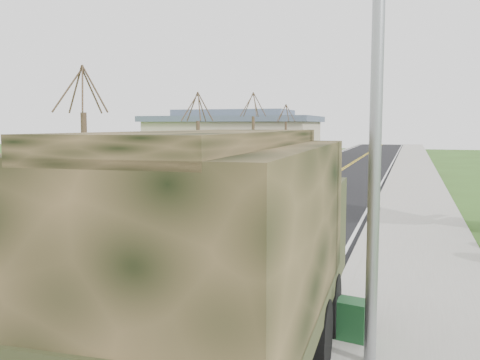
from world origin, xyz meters
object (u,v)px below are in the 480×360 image
at_px(suv_champagne, 288,176).
at_px(utility_box_far, 352,319).
at_px(sedan_silver, 306,172).
at_px(military_truck, 231,245).

height_order(suv_champagne, utility_box_far, suv_champagne).
xyz_separation_m(suv_champagne, sedan_silver, (0.51, 2.81, -0.04)).
distance_m(military_truck, suv_champagne, 24.08).
distance_m(military_truck, utility_box_far, 3.06).
height_order(military_truck, sedan_silver, military_truck).
relative_size(military_truck, utility_box_far, 11.26).
height_order(military_truck, utility_box_far, military_truck).
bearing_deg(sedan_silver, suv_champagne, -107.50).
relative_size(suv_champagne, utility_box_far, 8.66).
bearing_deg(military_truck, utility_box_far, 54.29).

